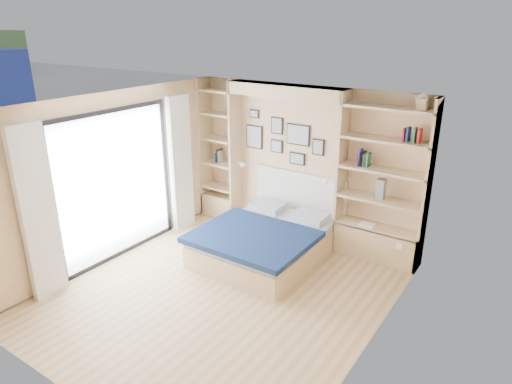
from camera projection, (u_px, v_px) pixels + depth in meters
The scene contains 8 objects.
ground at pixel (223, 292), 6.12m from camera, with size 4.50×4.50×0.00m, color tan.
room_shell at pixel (262, 180), 7.13m from camera, with size 4.50×4.50×4.50m.
bed at pixel (265, 240), 6.98m from camera, with size 1.68×2.11×1.07m.
photo_gallery at pixel (282, 138), 7.52m from camera, with size 1.48×0.02×0.82m.
reading_lamps at pixel (282, 172), 7.45m from camera, with size 1.92×0.12×0.15m.
shelf_decor at pixel (365, 150), 6.60m from camera, with size 3.58×0.23×2.03m.
deck at pixel (61, 228), 8.01m from camera, with size 3.20×4.00×0.05m, color #67584C.
deck_chair at pixel (141, 195), 8.33m from camera, with size 0.62×0.93×0.89m.
Camera 1 is at (3.31, -4.11, 3.41)m, focal length 32.00 mm.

